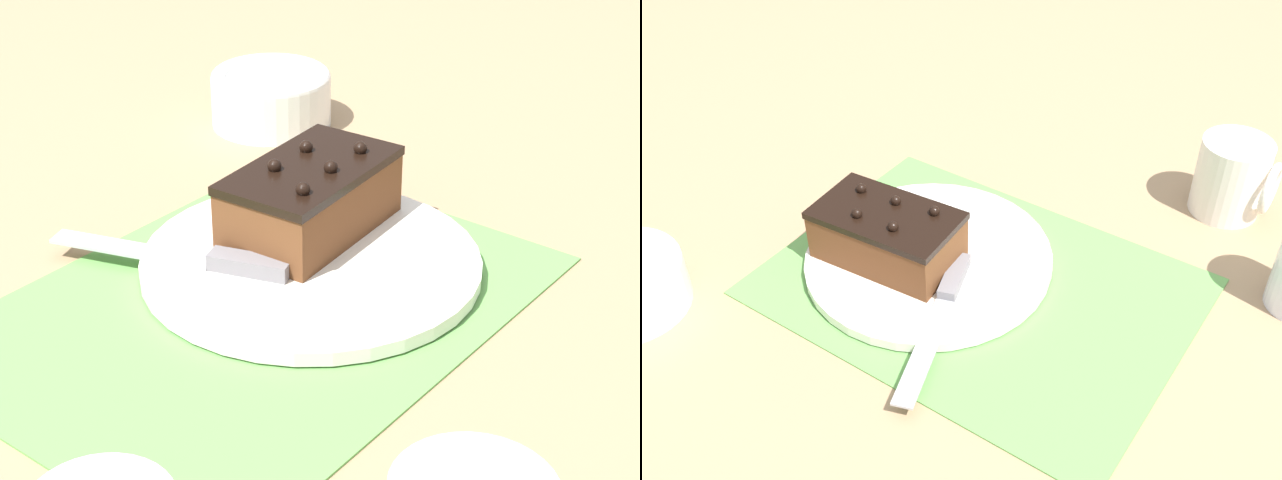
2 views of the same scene
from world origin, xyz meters
TOP-DOWN VIEW (x-y plane):
  - ground_plane at (0.00, 0.00)m, footprint 3.00×3.00m
  - placemat_woven at (0.00, 0.00)m, footprint 0.46×0.34m
  - cake_plate at (-0.07, -0.00)m, footprint 0.29×0.29m
  - chocolate_cake at (-0.11, -0.03)m, footprint 0.17×0.11m
  - serving_knife at (-0.01, -0.06)m, footprint 0.09×0.21m
  - coffee_mug at (0.18, 0.30)m, footprint 0.10×0.09m

SIDE VIEW (x-z plane):
  - ground_plane at x=0.00m, z-range 0.00..0.00m
  - placemat_woven at x=0.00m, z-range 0.00..0.00m
  - cake_plate at x=-0.07m, z-range 0.00..0.02m
  - serving_knife at x=-0.01m, z-range 0.01..0.03m
  - chocolate_cake at x=-0.11m, z-range 0.01..0.08m
  - coffee_mug at x=0.18m, z-range 0.00..0.10m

